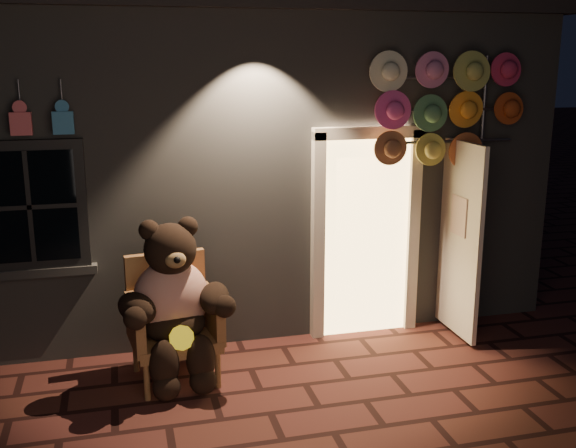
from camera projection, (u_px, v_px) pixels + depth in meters
name	position (u px, v px, depth m)	size (l,w,h in m)	color
ground	(271.00, 413.00, 5.56)	(60.00, 60.00, 0.00)	#4E221D
shop_building	(203.00, 145.00, 8.90)	(7.30, 5.95, 3.51)	slate
wicker_armchair	(172.00, 318.00, 6.11)	(0.85, 0.78, 1.12)	#A67240
teddy_bear	(174.00, 303.00, 5.93)	(1.07, 0.89, 1.49)	red
hat_rack	(446.00, 110.00, 6.71)	(1.64, 0.22, 2.90)	#59595E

